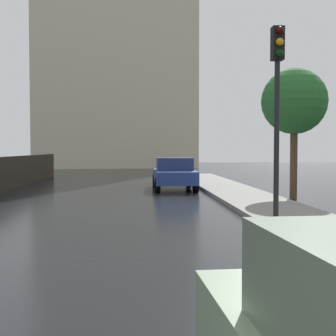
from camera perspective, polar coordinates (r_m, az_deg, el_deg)
car_blue_far_ahead at (r=20.21m, az=0.77°, el=-0.70°), size 1.80×3.86×1.40m
traffic_light at (r=10.84m, az=13.36°, el=9.70°), size 0.26×0.39×4.39m
street_tree_near at (r=17.24m, az=15.34°, el=7.85°), size 2.34×2.34×4.66m
distant_tower at (r=47.82m, az=-6.69°, el=16.76°), size 15.81×11.00×33.22m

